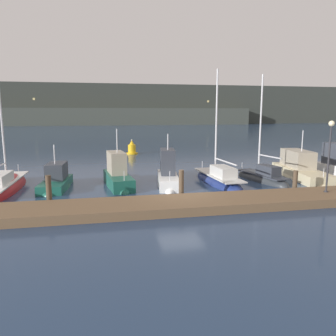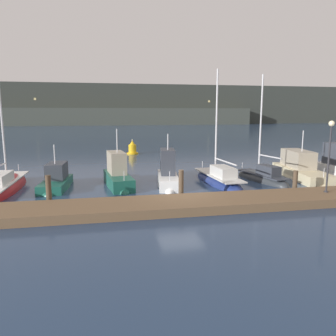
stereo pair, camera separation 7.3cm
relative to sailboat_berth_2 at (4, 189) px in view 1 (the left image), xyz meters
The scene contains 15 objects.
ground_plane 11.26m from the sailboat_berth_2, 22.30° to the right, with size 400.00×400.00×0.00m, color navy.
dock 12.05m from the sailboat_berth_2, 30.12° to the right, with size 34.88×2.80×0.45m, color brown.
mooring_pile_1 5.59m from the sailboat_berth_2, 52.44° to the right, with size 0.28×0.28×1.68m, color #4C3D2D.
mooring_pile_2 11.34m from the sailboat_berth_2, 22.87° to the right, with size 0.28×0.28×1.72m, color #4C3D2D.
mooring_pile_3 18.02m from the sailboat_berth_2, 14.13° to the right, with size 0.28×0.28×1.43m, color #4C3D2D.
sailboat_berth_2 is the anchor object (origin of this frame).
motorboat_berth_3 3.14m from the sailboat_berth_2, ahead, with size 2.00×4.71×3.44m.
motorboat_berth_4 7.13m from the sailboat_berth_2, ahead, with size 2.09×5.24×4.47m.
motorboat_berth_5 10.44m from the sailboat_berth_2, ahead, with size 2.01×4.90×4.17m.
sailboat_berth_6 14.06m from the sailboat_berth_2, ahead, with size 2.18×6.94×8.42m.
sailboat_berth_7 17.41m from the sailboat_berth_2, ahead, with size 2.45×5.54×8.14m.
motorboat_berth_8 20.78m from the sailboat_berth_2, ahead, with size 3.08×7.59×4.09m.
channel_buoy 19.28m from the sailboat_berth_2, 60.20° to the left, with size 1.35×1.35×1.72m.
dock_lamppost 19.59m from the sailboat_berth_2, 17.87° to the right, with size 0.32×0.32×3.98m.
hillside_backdrop 115.35m from the sailboat_berth_2, 86.03° to the left, with size 240.00×23.00×15.72m.
Camera 1 is at (-4.25, -17.47, 4.89)m, focal length 35.00 mm.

